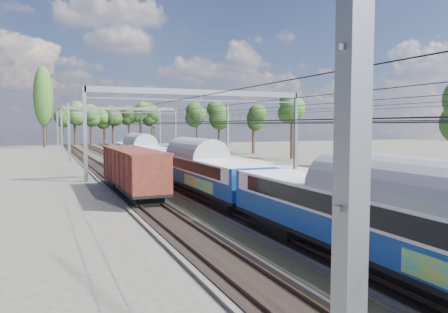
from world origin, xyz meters
name	(u,v)px	position (x,y,z in m)	size (l,w,h in m)	color
ground	(447,255)	(0.00, 0.00, 0.00)	(220.00, 220.00, 0.00)	#47423A
track_bed	(164,164)	(0.00, 45.00, 0.10)	(21.00, 130.00, 0.34)	#47423A
platform	(357,180)	(12.00, 20.00, 0.15)	(3.00, 70.00, 0.30)	gray
catenary	(152,118)	(0.33, 52.69, 6.40)	(25.65, 130.00, 9.00)	slate
tree_belt	(149,114)	(8.62, 90.42, 7.85)	(39.75, 101.37, 11.40)	black
poplar	(43,97)	(-14.50, 98.00, 11.89)	(4.40, 4.40, 19.04)	black
emu_train	(198,163)	(-4.50, 18.14, 2.49)	(2.90, 61.27, 4.23)	black
freight_boxcar	(132,168)	(-9.00, 20.32, 2.08)	(2.74, 13.23, 3.41)	black
worker	(130,148)	(0.25, 70.63, 0.90)	(0.66, 0.43, 1.81)	black
signal_near	(141,132)	(1.27, 64.96, 4.13)	(0.47, 0.44, 6.53)	black
signal_far	(154,135)	(7.61, 81.51, 3.21)	(0.36, 0.33, 5.08)	black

